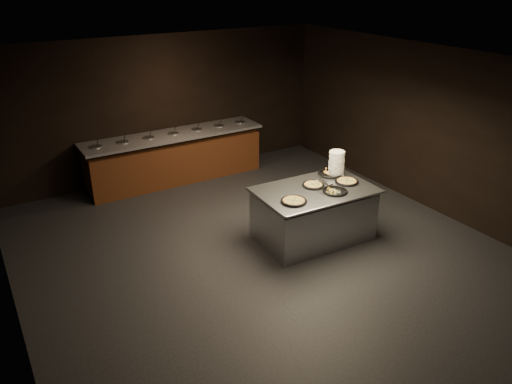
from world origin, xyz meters
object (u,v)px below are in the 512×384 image
Objects in this scene: serving_counter at (313,215)px; plate_stack at (337,163)px; pan_veggie_whole at (294,201)px; pan_cheese_whole at (313,185)px.

plate_stack is (0.66, 0.30, 0.67)m from serving_counter.
pan_veggie_whole is 1.10× the size of pan_cheese_whole.
plate_stack reaches higher than pan_cheese_whole.
plate_stack is at bearing 22.89° from pan_veggie_whole.
serving_counter is 0.99m from plate_stack.
serving_counter is 0.77m from pan_veggie_whole.
plate_stack is at bearing 17.16° from pan_cheese_whole.
pan_veggie_whole is at bearing -157.11° from plate_stack.
pan_veggie_whole is 0.69m from pan_cheese_whole.
pan_cheese_whole is (0.05, 0.11, 0.48)m from serving_counter.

